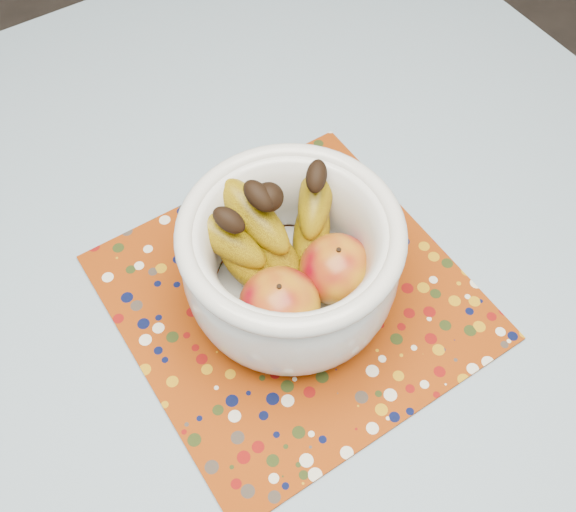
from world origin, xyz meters
The scene contains 4 objects.
table centered at (0.00, 0.00, 0.67)m, with size 1.20×1.20×0.75m.
tablecloth centered at (0.00, 0.00, 0.76)m, with size 1.32×1.32×0.01m, color #668AAA.
placemat centered at (0.09, 0.04, 0.76)m, with size 0.36×0.36×0.00m, color #7C2C06.
fruit_bowl centered at (0.09, 0.04, 0.84)m, with size 0.25×0.23×0.16m.
Camera 1 is at (-0.12, -0.28, 1.42)m, focal length 42.00 mm.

